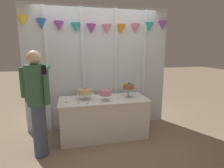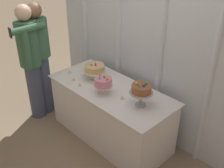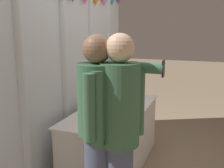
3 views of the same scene
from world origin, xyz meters
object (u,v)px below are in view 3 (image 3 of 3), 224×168
cake_table (114,138)px  tealight_near_left (116,123)px  cake_display_rightmost (127,84)px  guest_man_pink_jacket (119,133)px  cake_display_leftmost (100,105)px  tealight_far_right (125,103)px  tealight_far_left (101,129)px  guest_man_dark_suit (99,132)px  cake_display_center (125,98)px  tealight_near_right (124,118)px

cake_table → tealight_near_left: bearing=-157.0°
cake_display_rightmost → guest_man_pink_jacket: (-1.60, -0.45, -0.03)m
cake_display_leftmost → cake_display_rightmost: size_ratio=1.04×
tealight_near_left → cake_display_rightmost: bearing=11.4°
cake_table → tealight_far_right: (0.26, -0.06, 0.39)m
tealight_far_left → guest_man_dark_suit: 0.51m
tealight_far_left → tealight_far_right: size_ratio=1.04×
cake_table → tealight_near_left: (-0.48, -0.20, 0.39)m
cake_display_rightmost → tealight_far_right: (-0.24, -0.05, -0.19)m
cake_display_center → cake_display_rightmost: cake_display_rightmost is taller
cake_display_center → cake_display_rightmost: 0.50m
tealight_far_right → guest_man_pink_jacket: 1.43m
tealight_far_left → cake_display_center: bearing=-1.2°
tealight_near_left → guest_man_dark_suit: (-0.65, -0.09, 0.17)m
cake_display_rightmost → tealight_near_right: 0.87m
cake_display_rightmost → tealight_far_left: bearing=-174.5°
guest_man_pink_jacket → guest_man_dark_suit: size_ratio=1.01×
cake_table → tealight_far_right: size_ratio=33.85×
tealight_near_right → guest_man_dark_suit: 0.83m
guest_man_dark_suit → cake_display_rightmost: bearing=10.0°
cake_display_leftmost → tealight_far_right: bearing=-9.1°
tealight_near_right → tealight_far_right: size_ratio=0.85×
cake_display_rightmost → guest_man_dark_suit: guest_man_dark_suit is taller
cake_display_center → tealight_far_right: 0.29m
cake_display_rightmost → tealight_near_right: (-0.81, -0.23, -0.19)m
tealight_near_right → guest_man_pink_jacket: guest_man_pink_jacket is taller
cake_table → cake_display_rightmost: (0.49, -0.01, 0.58)m
tealight_near_right → tealight_far_right: same height
cake_display_rightmost → tealight_far_right: cake_display_rightmost is taller
tealight_near_right → guest_man_pink_jacket: 0.83m
cake_display_leftmost → tealight_near_right: bearing=-85.5°
tealight_far_left → tealight_far_right: 0.95m
cake_display_center → tealight_near_right: 0.37m
tealight_near_left → guest_man_dark_suit: 0.68m
cake_display_leftmost → tealight_far_left: 0.40m
tealight_far_right → guest_man_pink_jacket: bearing=-164.0°
tealight_near_left → guest_man_pink_jacket: size_ratio=0.02×
cake_table → guest_man_pink_jacket: guest_man_pink_jacket is taller
cake_table → tealight_near_right: (-0.32, -0.23, 0.39)m
guest_man_dark_suit → guest_man_pink_jacket: bearing=-79.7°
cake_display_center → tealight_far_left: 0.72m
cake_display_rightmost → guest_man_pink_jacket: size_ratio=0.18×
tealight_near_left → tealight_far_right: bearing=10.9°
cake_display_leftmost → tealight_near_left: bearing=-120.6°
cake_display_rightmost → tealight_far_left: size_ratio=5.87×
cake_table → tealight_near_right: bearing=-143.7°
cake_display_leftmost → guest_man_pink_jacket: bearing=-147.5°
tealight_near_left → tealight_near_right: 0.17m
tealight_near_right → guest_man_dark_suit: guest_man_dark_suit is taller
tealight_near_left → tealight_far_right: tealight_near_left is taller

